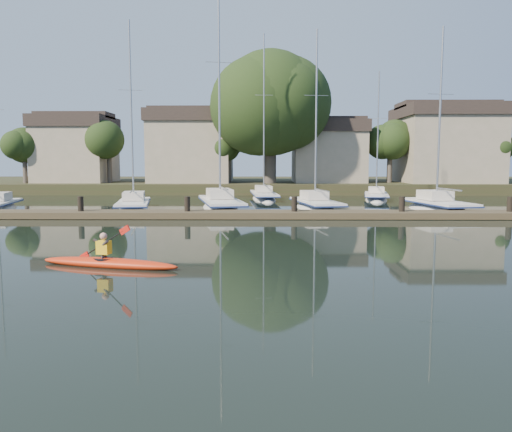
{
  "coord_description": "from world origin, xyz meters",
  "views": [
    {
      "loc": [
        1.14,
        -13.77,
        3.19
      ],
      "look_at": [
        0.95,
        4.15,
        1.2
      ],
      "focal_mm": 35.0,
      "sensor_mm": 36.0,
      "label": 1
    }
  ],
  "objects_px": {
    "sailboat_1": "(134,212)",
    "sailboat_3": "(316,212)",
    "sailboat_4": "(438,214)",
    "sailboat_6": "(264,201)",
    "kayak": "(108,261)",
    "dock": "(241,214)",
    "sailboat_7": "(376,202)",
    "sailboat_2": "(221,212)"
  },
  "relations": [
    {
      "from": "sailboat_4",
      "to": "sailboat_1",
      "type": "bearing_deg",
      "value": 168.12
    },
    {
      "from": "kayak",
      "to": "sailboat_6",
      "type": "xyz_separation_m",
      "value": [
        4.87,
        26.7,
        -0.35
      ]
    },
    {
      "from": "dock",
      "to": "sailboat_7",
      "type": "relative_size",
      "value": 2.97
    },
    {
      "from": "sailboat_4",
      "to": "sailboat_6",
      "type": "bearing_deg",
      "value": 128.56
    },
    {
      "from": "sailboat_2",
      "to": "sailboat_1",
      "type": "bearing_deg",
      "value": 172.02
    },
    {
      "from": "kayak",
      "to": "sailboat_2",
      "type": "distance_m",
      "value": 18.12
    },
    {
      "from": "kayak",
      "to": "sailboat_4",
      "type": "relative_size",
      "value": 0.35
    },
    {
      "from": "kayak",
      "to": "dock",
      "type": "xyz_separation_m",
      "value": [
        3.49,
        12.99,
        0.03
      ]
    },
    {
      "from": "sailboat_1",
      "to": "sailboat_2",
      "type": "relative_size",
      "value": 0.81
    },
    {
      "from": "sailboat_1",
      "to": "sailboat_3",
      "type": "height_order",
      "value": "sailboat_1"
    },
    {
      "from": "sailboat_4",
      "to": "sailboat_6",
      "type": "relative_size",
      "value": 0.88
    },
    {
      "from": "sailboat_6",
      "to": "sailboat_4",
      "type": "bearing_deg",
      "value": -46.19
    },
    {
      "from": "kayak",
      "to": "sailboat_3",
      "type": "bearing_deg",
      "value": 79.41
    },
    {
      "from": "sailboat_1",
      "to": "sailboat_2",
      "type": "height_order",
      "value": "sailboat_2"
    },
    {
      "from": "kayak",
      "to": "sailboat_6",
      "type": "distance_m",
      "value": 27.14
    },
    {
      "from": "sailboat_1",
      "to": "sailboat_6",
      "type": "distance_m",
      "value": 12.5
    },
    {
      "from": "sailboat_4",
      "to": "sailboat_7",
      "type": "relative_size",
      "value": 1.12
    },
    {
      "from": "sailboat_2",
      "to": "sailboat_7",
      "type": "distance_m",
      "value": 14.4
    },
    {
      "from": "sailboat_1",
      "to": "sailboat_3",
      "type": "relative_size",
      "value": 1.04
    },
    {
      "from": "sailboat_2",
      "to": "sailboat_7",
      "type": "xyz_separation_m",
      "value": [
        12.07,
        7.86,
        0.03
      ]
    },
    {
      "from": "kayak",
      "to": "sailboat_2",
      "type": "height_order",
      "value": "sailboat_2"
    },
    {
      "from": "kayak",
      "to": "dock",
      "type": "bearing_deg",
      "value": 89.03
    },
    {
      "from": "sailboat_3",
      "to": "sailboat_7",
      "type": "xyz_separation_m",
      "value": [
        5.78,
        7.92,
        0.02
      ]
    },
    {
      "from": "sailboat_1",
      "to": "sailboat_3",
      "type": "distance_m",
      "value": 11.97
    },
    {
      "from": "dock",
      "to": "sailboat_6",
      "type": "xyz_separation_m",
      "value": [
        1.38,
        13.71,
        -0.37
      ]
    },
    {
      "from": "sailboat_7",
      "to": "kayak",
      "type": "bearing_deg",
      "value": -106.99
    },
    {
      "from": "sailboat_3",
      "to": "sailboat_7",
      "type": "bearing_deg",
      "value": 43.85
    },
    {
      "from": "kayak",
      "to": "sailboat_2",
      "type": "relative_size",
      "value": 0.28
    },
    {
      "from": "dock",
      "to": "sailboat_3",
      "type": "height_order",
      "value": "sailboat_3"
    },
    {
      "from": "kayak",
      "to": "sailboat_4",
      "type": "bearing_deg",
      "value": 60.85
    },
    {
      "from": "sailboat_2",
      "to": "dock",
      "type": "bearing_deg",
      "value": -84.87
    },
    {
      "from": "sailboat_6",
      "to": "sailboat_3",
      "type": "bearing_deg",
      "value": -73.43
    },
    {
      "from": "kayak",
      "to": "sailboat_1",
      "type": "xyz_separation_m",
      "value": [
        -3.72,
        17.62,
        -0.36
      ]
    },
    {
      "from": "dock",
      "to": "sailboat_6",
      "type": "distance_m",
      "value": 13.79
    },
    {
      "from": "sailboat_2",
      "to": "kayak",
      "type": "bearing_deg",
      "value": -108.09
    },
    {
      "from": "kayak",
      "to": "dock",
      "type": "height_order",
      "value": "kayak"
    },
    {
      "from": "dock",
      "to": "sailboat_7",
      "type": "distance_m",
      "value": 16.64
    },
    {
      "from": "kayak",
      "to": "sailboat_1",
      "type": "height_order",
      "value": "sailboat_1"
    },
    {
      "from": "sailboat_4",
      "to": "sailboat_7",
      "type": "xyz_separation_m",
      "value": [
        -1.86,
        8.97,
        0.04
      ]
    },
    {
      "from": "sailboat_4",
      "to": "sailboat_3",
      "type": "bearing_deg",
      "value": 162.4
    },
    {
      "from": "sailboat_4",
      "to": "sailboat_7",
      "type": "distance_m",
      "value": 9.16
    },
    {
      "from": "dock",
      "to": "sailboat_7",
      "type": "height_order",
      "value": "sailboat_7"
    }
  ]
}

